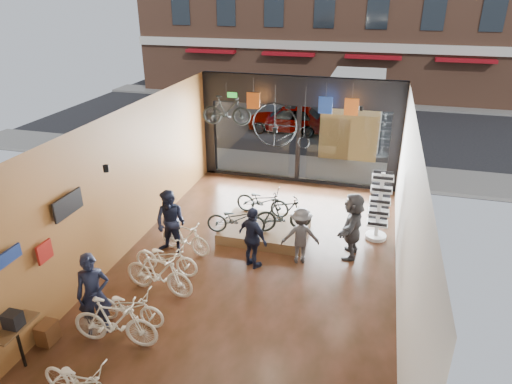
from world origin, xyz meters
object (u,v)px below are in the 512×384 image
at_px(street_car, 289,118).
at_px(sunglasses_rack, 379,206).
at_px(floor_bike_2, 128,307).
at_px(penny_farthing, 284,127).
at_px(floor_bike_3, 159,273).
at_px(hung_bike, 227,110).
at_px(customer_2, 253,238).
at_px(display_platform, 265,230).
at_px(customer_5, 352,225).
at_px(customer_3, 301,236).
at_px(floor_bike_5, 185,237).
at_px(display_bike_mid, 283,214).
at_px(box_truck, 354,112).
at_px(display_bike_left, 236,219).
at_px(customer_1, 171,223).
at_px(floor_bike_0, 80,381).
at_px(display_bike_right, 263,201).
at_px(customer_0, 94,294).
at_px(floor_bike_4, 166,258).
at_px(floor_bike_1, 115,322).

bearing_deg(street_car, sunglasses_rack, 25.16).
bearing_deg(floor_bike_2, penny_farthing, -14.55).
xyz_separation_m(floor_bike_3, hung_bike, (-0.21, 5.71, 2.39)).
bearing_deg(floor_bike_2, customer_2, -34.90).
bearing_deg(display_platform, sunglasses_rack, 12.22).
bearing_deg(hung_bike, customer_5, -131.67).
height_order(floor_bike_3, hung_bike, hung_bike).
xyz_separation_m(customer_3, sunglasses_rack, (1.88, 1.76, 0.24)).
bearing_deg(floor_bike_5, sunglasses_rack, -54.26).
bearing_deg(customer_3, street_car, -91.46).
distance_m(display_platform, display_bike_mid, 0.86).
bearing_deg(customer_5, customer_3, -58.64).
xyz_separation_m(box_truck, floor_bike_3, (-3.44, -12.51, -0.89)).
distance_m(street_car, display_bike_left, 10.87).
distance_m(floor_bike_3, floor_bike_5, 1.80).
relative_size(display_bike_mid, customer_1, 0.92).
relative_size(street_car, display_bike_mid, 2.39).
height_order(display_bike_left, customer_1, customer_1).
distance_m(floor_bike_0, display_bike_right, 7.22).
xyz_separation_m(display_bike_mid, customer_0, (-2.89, -4.66, 0.11)).
bearing_deg(customer_0, floor_bike_3, 38.09).
bearing_deg(display_bike_mid, floor_bike_3, 118.86).
relative_size(display_bike_right, customer_5, 0.91).
xyz_separation_m(floor_bike_4, sunglasses_rack, (4.98, 3.16, 0.56)).
bearing_deg(floor_bike_2, customer_0, 126.71).
bearing_deg(penny_farthing, display_bike_right, -96.70).
bearing_deg(floor_bike_1, box_truck, -18.52).
xyz_separation_m(display_platform, sunglasses_rack, (3.09, 0.67, 0.85)).
bearing_deg(sunglasses_rack, street_car, 121.43).
height_order(floor_bike_1, display_platform, floor_bike_1).
bearing_deg(display_bike_mid, street_car, -14.77).
distance_m(floor_bike_2, customer_1, 2.89).
height_order(floor_bike_0, floor_bike_5, floor_bike_5).
distance_m(floor_bike_3, display_bike_left, 2.87).
relative_size(customer_3, penny_farthing, 0.85).
distance_m(floor_bike_2, hung_bike, 7.30).
bearing_deg(floor_bike_4, customer_5, -63.81).
height_order(floor_bike_0, customer_3, customer_3).
height_order(street_car, penny_farthing, penny_farthing).
distance_m(floor_bike_1, display_bike_mid, 5.43).
bearing_deg(customer_1, street_car, 93.85).
relative_size(floor_bike_3, floor_bike_4, 1.06).
xyz_separation_m(street_car, customer_5, (3.86, -10.71, 0.23)).
distance_m(floor_bike_3, customer_1, 1.78).
distance_m(display_bike_right, customer_0, 5.86).
bearing_deg(display_bike_mid, hung_bike, 18.23).
bearing_deg(floor_bike_3, display_bike_left, -14.27).
xyz_separation_m(display_bike_left, display_bike_mid, (1.22, 0.47, 0.08)).
height_order(floor_bike_5, customer_1, customer_1).
xyz_separation_m(customer_3, customer_5, (1.24, 0.63, 0.14)).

